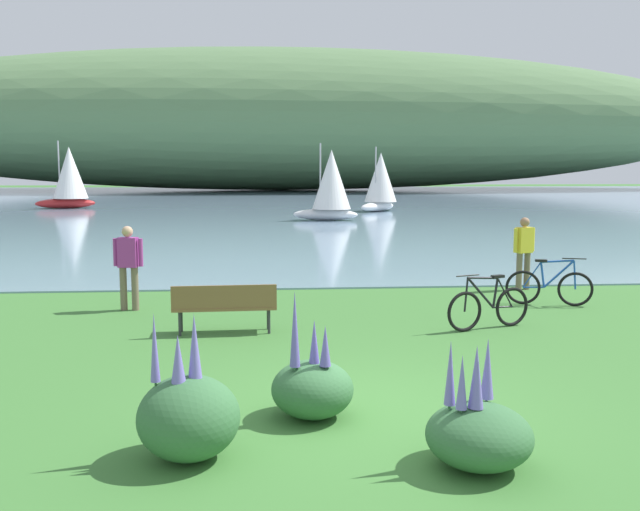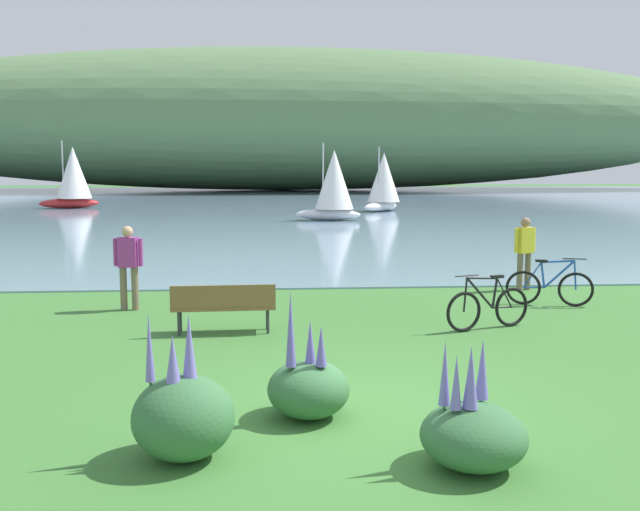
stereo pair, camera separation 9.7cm
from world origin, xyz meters
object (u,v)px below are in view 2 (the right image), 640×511
at_px(bicycle_beside_path, 550,287).
at_px(sailboat_mid_bay, 333,184).
at_px(park_bench_near_camera, 223,304).
at_px(bicycle_leaning_near_bench, 488,307).
at_px(sailboat_nearest_to_shore, 73,177).
at_px(person_on_the_grass, 128,262).
at_px(sailboat_toward_hillside, 383,181).
at_px(person_at_shoreline, 525,249).

distance_m(bicycle_beside_path, sailboat_mid_bay, 23.09).
height_order(park_bench_near_camera, bicycle_beside_path, bicycle_beside_path).
height_order(bicycle_leaning_near_bench, sailboat_mid_bay, sailboat_mid_bay).
distance_m(park_bench_near_camera, sailboat_nearest_to_shore, 38.87).
distance_m(person_on_the_grass, sailboat_toward_hillside, 31.65).
height_order(bicycle_leaning_near_bench, person_at_shoreline, person_at_shoreline).
distance_m(park_bench_near_camera, person_on_the_grass, 3.02).
xyz_separation_m(bicycle_beside_path, sailboat_toward_hillside, (1.32, 30.18, 1.55)).
bearing_deg(sailboat_toward_hillside, bicycle_leaning_near_bench, -95.79).
bearing_deg(bicycle_beside_path, park_bench_near_camera, -163.16).
height_order(person_on_the_grass, sailboat_mid_bay, sailboat_mid_bay).
height_order(bicycle_leaning_near_bench, sailboat_toward_hillside, sailboat_toward_hillside).
xyz_separation_m(person_at_shoreline, sailboat_nearest_to_shore, (-19.28, 32.88, 1.20)).
height_order(park_bench_near_camera, person_at_shoreline, person_at_shoreline).
relative_size(bicycle_beside_path, sailboat_mid_bay, 0.42).
bearing_deg(sailboat_nearest_to_shore, bicycle_leaning_near_bench, -64.91).
xyz_separation_m(person_at_shoreline, sailboat_toward_hillside, (1.19, 28.31, 0.97)).
distance_m(sailboat_mid_bay, sailboat_toward_hillside, 8.22).
bearing_deg(sailboat_mid_bay, person_at_shoreline, -82.87).
distance_m(bicycle_leaning_near_bench, person_at_shoreline, 4.43).
bearing_deg(bicycle_leaning_near_bench, person_on_the_grass, 162.07).
bearing_deg(person_at_shoreline, sailboat_toward_hillside, 87.59).
xyz_separation_m(bicycle_beside_path, person_on_the_grass, (-8.67, 0.17, 0.58)).
xyz_separation_m(person_on_the_grass, sailboat_mid_bay, (6.17, 22.73, 0.97)).
relative_size(park_bench_near_camera, sailboat_mid_bay, 0.45).
xyz_separation_m(person_on_the_grass, sailboat_nearest_to_shore, (-10.48, 34.58, 1.20)).
distance_m(park_bench_near_camera, bicycle_leaning_near_bench, 4.69).
relative_size(person_at_shoreline, sailboat_mid_bay, 0.42).
height_order(sailboat_mid_bay, sailboat_toward_hillside, sailboat_mid_bay).
bearing_deg(bicycle_leaning_near_bench, sailboat_nearest_to_shore, 115.09).
xyz_separation_m(bicycle_beside_path, sailboat_nearest_to_shore, (-19.15, 34.75, 1.78)).
height_order(person_at_shoreline, sailboat_toward_hillside, sailboat_toward_hillside).
bearing_deg(sailboat_mid_bay, park_bench_near_camera, -99.41).
bearing_deg(bicycle_leaning_near_bench, bicycle_beside_path, 45.95).
bearing_deg(bicycle_leaning_near_bench, park_bench_near_camera, 179.99).
height_order(person_at_shoreline, sailboat_mid_bay, sailboat_mid_bay).
xyz_separation_m(park_bench_near_camera, sailboat_toward_hillside, (7.95, 32.19, 1.42)).
relative_size(bicycle_leaning_near_bench, bicycle_beside_path, 0.98).
bearing_deg(person_on_the_grass, sailboat_nearest_to_shore, 106.86).
height_order(park_bench_near_camera, sailboat_nearest_to_shore, sailboat_nearest_to_shore).
height_order(bicycle_beside_path, person_on_the_grass, person_on_the_grass).
bearing_deg(bicycle_beside_path, person_at_shoreline, 86.03).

